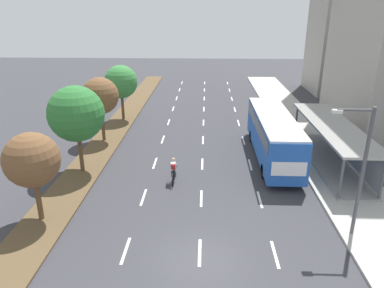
{
  "coord_description": "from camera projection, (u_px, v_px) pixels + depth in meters",
  "views": [
    {
      "loc": [
        0.17,
        -13.26,
        10.69
      ],
      "look_at": [
        -0.79,
        11.73,
        1.2
      ],
      "focal_mm": 33.5,
      "sensor_mm": 36.0,
      "label": 1
    }
  ],
  "objects": [
    {
      "name": "lane_divider_center",
      "position": [
        203.0,
        131.0,
        33.42
      ],
      "size": [
        0.14,
        47.9,
        0.01
      ],
      "color": "white",
      "rests_on": "ground"
    },
    {
      "name": "bus",
      "position": [
        273.0,
        132.0,
        26.6
      ],
      "size": [
        2.54,
        11.29,
        3.37
      ],
      "color": "#2356B2",
      "rests_on": "ground"
    },
    {
      "name": "bus_shelter",
      "position": [
        335.0,
        140.0,
        25.65
      ],
      "size": [
        2.9,
        12.04,
        2.86
      ],
      "color": "gray",
      "rests_on": "sidewalk_right"
    },
    {
      "name": "sidewalk_right",
      "position": [
        299.0,
        126.0,
        34.51
      ],
      "size": [
        4.5,
        52.0,
        0.15
      ],
      "primitive_type": "cube",
      "color": "#ADAAA3",
      "rests_on": "ground"
    },
    {
      "name": "median_tree_nearest",
      "position": [
        32.0,
        160.0,
        18.04
      ],
      "size": [
        2.83,
        2.83,
        4.84
      ],
      "color": "brown",
      "rests_on": "median_strip"
    },
    {
      "name": "streetlight",
      "position": [
        360.0,
        164.0,
        16.65
      ],
      "size": [
        1.91,
        0.24,
        6.5
      ],
      "color": "#4C4C51",
      "rests_on": "sidewalk_right"
    },
    {
      "name": "cyclist",
      "position": [
        174.0,
        171.0,
        23.2
      ],
      "size": [
        0.46,
        1.82,
        1.71
      ],
      "color": "black",
      "rests_on": "ground"
    },
    {
      "name": "median_tree_fourth",
      "position": [
        121.0,
        82.0,
        35.1
      ],
      "size": [
        3.24,
        3.24,
        5.45
      ],
      "color": "brown",
      "rests_on": "median_strip"
    },
    {
      "name": "ground_plane",
      "position": [
        199.0,
        261.0,
        16.18
      ],
      "size": [
        140.0,
        140.0,
        0.0
      ],
      "primitive_type": "plane",
      "color": "#38383D"
    },
    {
      "name": "lane_divider_right",
      "position": [
        241.0,
        131.0,
        33.29
      ],
      "size": [
        0.14,
        47.9,
        0.01
      ],
      "color": "white",
      "rests_on": "ground"
    },
    {
      "name": "median_tree_second",
      "position": [
        76.0,
        114.0,
        23.54
      ],
      "size": [
        3.72,
        3.72,
        5.94
      ],
      "color": "brown",
      "rests_on": "median_strip"
    },
    {
      "name": "median_strip",
      "position": [
        119.0,
        124.0,
        35.15
      ],
      "size": [
        2.6,
        52.0,
        0.12
      ],
      "primitive_type": "cube",
      "color": "brown",
      "rests_on": "ground"
    },
    {
      "name": "lane_divider_left",
      "position": [
        166.0,
        130.0,
        33.55
      ],
      "size": [
        0.14,
        47.9,
        0.01
      ],
      "color": "white",
      "rests_on": "ground"
    },
    {
      "name": "median_tree_third",
      "position": [
        100.0,
        96.0,
        29.36
      ],
      "size": [
        3.03,
        3.03,
        5.37
      ],
      "color": "brown",
      "rests_on": "median_strip"
    }
  ]
}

